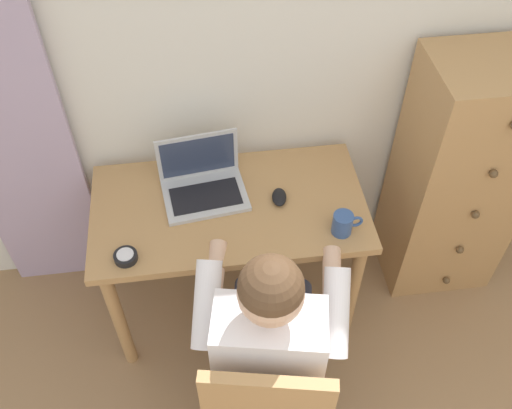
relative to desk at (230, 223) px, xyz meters
name	(u,v)px	position (x,y,z in m)	size (l,w,h in m)	color
wall_back	(335,36)	(0.48, 0.38, 0.63)	(4.80, 0.05, 2.50)	silver
curtain_panel	(0,110)	(-0.85, 0.31, 0.46)	(0.47, 0.03, 2.15)	#B29EBC
desk	(230,223)	(0.00, 0.00, 0.00)	(1.13, 0.61, 0.73)	tan
dresser	(457,179)	(1.06, 0.11, 0.01)	(0.51, 0.43, 1.25)	tan
chair	(268,399)	(0.06, -0.74, -0.11)	(0.49, 0.48, 0.90)	brown
person_seated	(270,327)	(0.09, -0.56, 0.07)	(0.61, 0.64, 1.21)	#33384C
laptop	(203,182)	(-0.10, 0.10, 0.17)	(0.37, 0.29, 0.24)	#B7BABF
computer_mouse	(279,197)	(0.21, 0.00, 0.13)	(0.06, 0.10, 0.03)	black
desk_clock	(126,257)	(-0.41, -0.22, 0.13)	(0.09, 0.09, 0.03)	black
coffee_mug	(343,224)	(0.43, -0.20, 0.16)	(0.12, 0.08, 0.09)	#33518C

